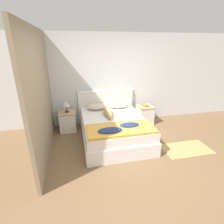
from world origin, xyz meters
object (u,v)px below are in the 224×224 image
object	(u,v)px
bed	(114,129)
dog	(108,112)
nightstand_right	(145,114)
pillow_left	(97,106)
book_stack	(145,105)
nightstand_left	(68,121)
pillow_right	(118,105)
table_lamp	(66,104)

from	to	relation	value
bed	dog	distance (m)	0.44
nightstand_right	pillow_left	size ratio (longest dim) A/B	0.96
pillow_left	book_stack	distance (m)	1.43
nightstand_left	pillow_right	distance (m)	1.47
bed	pillow_right	xyz separation A→B (m)	(0.30, 0.77, 0.35)
bed	book_stack	xyz separation A→B (m)	(1.13, 0.75, 0.30)
table_lamp	dog	bearing A→B (deg)	-24.71
nightstand_left	pillow_left	xyz separation A→B (m)	(0.82, 0.05, 0.35)
dog	nightstand_right	bearing A→B (deg)	21.58
nightstand_left	table_lamp	distance (m)	0.49
nightstand_right	pillow_right	size ratio (longest dim) A/B	0.96
pillow_left	dog	distance (m)	0.57
nightstand_left	dog	distance (m)	1.19
bed	nightstand_right	distance (m)	1.33
pillow_right	dog	size ratio (longest dim) A/B	0.81
pillow_right	book_stack	world-z (taller)	pillow_right
nightstand_left	pillow_left	distance (m)	0.89
book_stack	pillow_left	bearing A→B (deg)	178.91
bed	pillow_left	bearing A→B (deg)	111.30
book_stack	dog	bearing A→B (deg)	-157.37
dog	table_lamp	distance (m)	1.14
nightstand_right	pillow_right	xyz separation A→B (m)	(-0.82, 0.05, 0.35)
pillow_right	table_lamp	xyz separation A→B (m)	(-1.43, -0.06, 0.14)
pillow_left	table_lamp	xyz separation A→B (m)	(-0.82, -0.06, 0.14)
bed	pillow_left	world-z (taller)	pillow_left
nightstand_left	book_stack	xyz separation A→B (m)	(2.25, 0.03, 0.29)
nightstand_right	book_stack	bearing A→B (deg)	85.04
nightstand_left	table_lamp	xyz separation A→B (m)	(-0.00, -0.01, 0.49)
nightstand_left	pillow_right	xyz separation A→B (m)	(1.43, 0.05, 0.35)
pillow_right	nightstand_right	bearing A→B (deg)	-3.77
nightstand_right	table_lamp	distance (m)	2.30
nightstand_right	table_lamp	size ratio (longest dim) A/B	1.89
pillow_left	dog	xyz separation A→B (m)	(0.21, -0.54, 0.00)
pillow_left	book_stack	world-z (taller)	pillow_left
pillow_left	nightstand_left	bearing A→B (deg)	-176.23
bed	pillow_right	bearing A→B (deg)	68.70
pillow_right	nightstand_left	bearing A→B (deg)	-177.82
dog	book_stack	size ratio (longest dim) A/B	2.98
nightstand_right	table_lamp	world-z (taller)	table_lamp
table_lamp	bed	bearing A→B (deg)	-32.35
nightstand_left	table_lamp	size ratio (longest dim) A/B	1.89
nightstand_left	book_stack	bearing A→B (deg)	0.69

